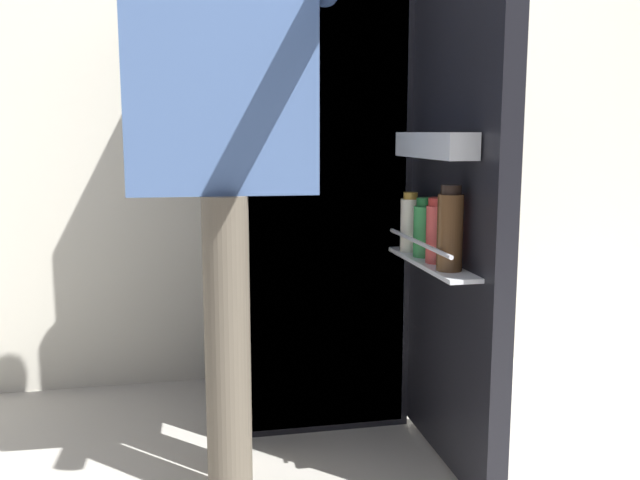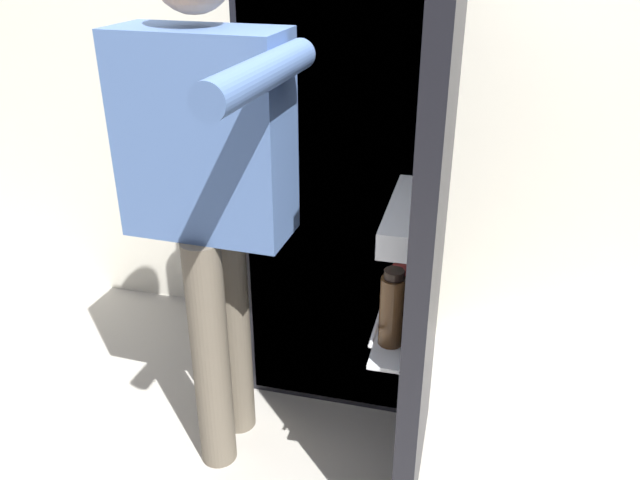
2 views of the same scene
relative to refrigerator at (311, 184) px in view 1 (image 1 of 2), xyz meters
The scene contains 4 objects.
ground_plane 0.94m from the refrigerator, 93.82° to the right, with size 6.80×6.80×0.00m, color #B7B2A8.
kitchen_wall 0.61m from the refrigerator, 94.59° to the left, with size 4.40×0.10×2.55m, color silver.
refrigerator is the anchor object (origin of this frame).
person 0.64m from the refrigerator, 122.25° to the right, with size 0.56×0.81×1.66m.
Camera 1 is at (-0.41, -1.86, 0.99)m, focal length 38.58 mm.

